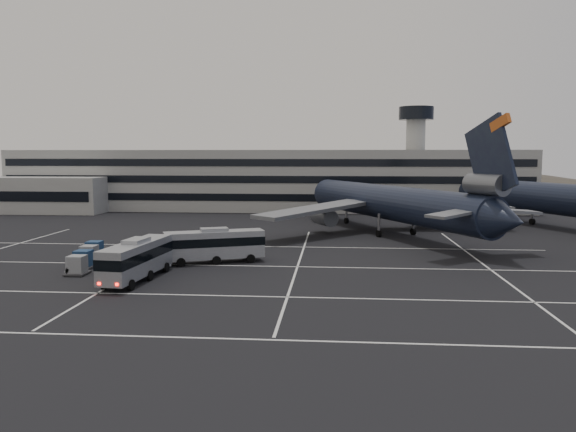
# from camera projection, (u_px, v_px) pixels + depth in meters

# --- Properties ---
(ground) EXTENTS (260.00, 260.00, 0.00)m
(ground) POSITION_uv_depth(u_px,v_px,m) (188.00, 272.00, 62.39)
(ground) COLOR black
(ground) RESTS_ON ground
(lane_markings) EXTENTS (90.00, 55.62, 0.01)m
(lane_markings) POSITION_uv_depth(u_px,v_px,m) (198.00, 271.00, 63.02)
(lane_markings) COLOR silver
(lane_markings) RESTS_ON ground
(terminal) EXTENTS (125.00, 26.00, 24.00)m
(terminal) POSITION_uv_depth(u_px,v_px,m) (253.00, 180.00, 132.34)
(terminal) COLOR gray
(terminal) RESTS_ON ground
(hills) EXTENTS (352.00, 180.00, 44.00)m
(hills) POSITION_uv_depth(u_px,v_px,m) (339.00, 216.00, 230.61)
(hills) COLOR #38332B
(hills) RESTS_ON ground
(trijet_main) EXTENTS (43.03, 53.96, 18.08)m
(trijet_main) POSITION_uv_depth(u_px,v_px,m) (392.00, 203.00, 90.75)
(trijet_main) COLOR black
(trijet_main) RESTS_ON ground
(trijet_far) EXTENTS (30.90, 54.66, 18.08)m
(trijet_far) POSITION_uv_depth(u_px,v_px,m) (537.00, 196.00, 103.13)
(trijet_far) COLOR black
(trijet_far) RESTS_ON ground
(bus_near) EXTENTS (4.08, 12.60, 4.37)m
(bus_near) POSITION_uv_depth(u_px,v_px,m) (137.00, 257.00, 58.20)
(bus_near) COLOR gray
(bus_near) RESTS_ON ground
(bus_far) EXTENTS (12.15, 6.99, 4.23)m
(bus_far) POSITION_uv_depth(u_px,v_px,m) (214.00, 244.00, 67.64)
(bus_far) COLOR gray
(bus_far) RESTS_ON ground
(tug_b) EXTENTS (2.83, 2.82, 1.61)m
(tug_b) POSITION_uv_depth(u_px,v_px,m) (161.00, 260.00, 65.52)
(tug_b) COLOR silver
(tug_b) RESTS_ON ground
(uld_cluster) EXTENTS (10.64, 12.91, 2.11)m
(uld_cluster) POSITION_uv_depth(u_px,v_px,m) (107.00, 258.00, 65.61)
(uld_cluster) COLOR #2D2D30
(uld_cluster) RESTS_ON ground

